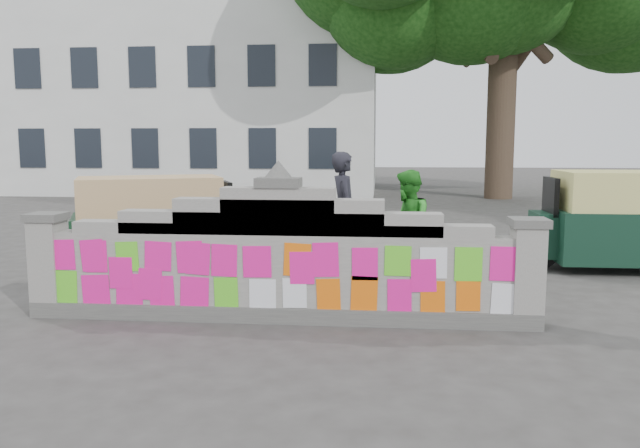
# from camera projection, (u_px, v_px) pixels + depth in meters

# --- Properties ---
(ground) EXTENTS (100.00, 100.00, 0.00)m
(ground) POSITION_uv_depth(u_px,v_px,m) (280.00, 320.00, 7.87)
(ground) COLOR #383533
(ground) RESTS_ON ground
(parapet_wall) EXTENTS (6.48, 0.44, 2.01)m
(parapet_wall) POSITION_uv_depth(u_px,v_px,m) (279.00, 262.00, 7.77)
(parapet_wall) COLOR #4C4C49
(parapet_wall) RESTS_ON ground
(building) EXTENTS (16.00, 10.00, 8.90)m
(building) POSITION_uv_depth(u_px,v_px,m) (207.00, 105.00, 29.71)
(building) COLOR silver
(building) RESTS_ON ground
(cyclist_bike) EXTENTS (2.18, 1.23, 1.08)m
(cyclist_bike) POSITION_uv_depth(u_px,v_px,m) (344.00, 249.00, 9.89)
(cyclist_bike) COLOR black
(cyclist_bike) RESTS_ON ground
(cyclist_rider) EXTENTS (0.60, 0.76, 1.84)m
(cyclist_rider) POSITION_uv_depth(u_px,v_px,m) (344.00, 226.00, 9.84)
(cyclist_rider) COLOR black
(cyclist_rider) RESTS_ON ground
(pedestrian) EXTENTS (0.70, 0.89, 1.80)m
(pedestrian) POSITION_uv_depth(u_px,v_px,m) (407.00, 226.00, 9.93)
(pedestrian) COLOR green
(pedestrian) RESTS_ON ground
(rickshaw_left) EXTENTS (3.05, 2.28, 1.64)m
(rickshaw_left) POSITION_uv_depth(u_px,v_px,m) (155.00, 223.00, 10.78)
(rickshaw_left) COLOR black
(rickshaw_left) RESTS_ON ground
(rickshaw_right) EXTENTS (3.13, 1.46, 1.73)m
(rickshaw_right) POSITION_uv_depth(u_px,v_px,m) (627.00, 219.00, 10.88)
(rickshaw_right) COLOR black
(rickshaw_right) RESTS_ON ground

